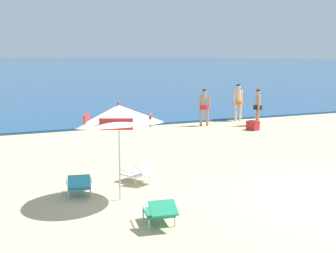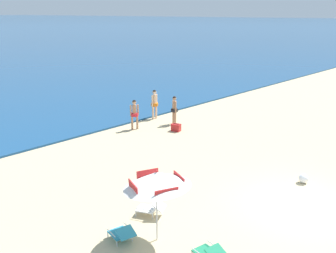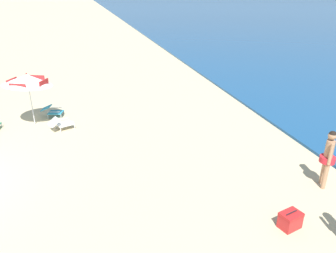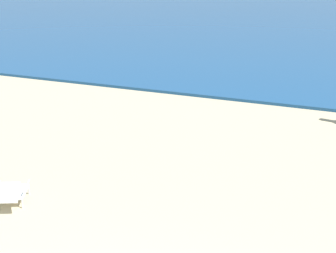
% 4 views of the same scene
% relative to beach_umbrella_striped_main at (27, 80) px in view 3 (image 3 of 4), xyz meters
% --- Properties ---
extents(beach_umbrella_striped_main, '(2.38, 2.40, 2.20)m').
position_rel_beach_umbrella_striped_main_xyz_m(beach_umbrella_striped_main, '(0.00, 0.00, 0.00)').
color(beach_umbrella_striped_main, silver).
rests_on(beach_umbrella_striped_main, ground).
extents(lounge_chair_under_umbrella, '(0.70, 0.97, 0.51)m').
position_rel_beach_umbrella_striped_main_xyz_m(lounge_chair_under_umbrella, '(-0.76, 0.66, -1.62)').
color(lounge_chair_under_umbrella, teal).
rests_on(lounge_chair_under_umbrella, ground).
extents(lounge_chair_beside_umbrella, '(0.87, 1.03, 0.53)m').
position_rel_beach_umbrella_striped_main_xyz_m(lounge_chair_beside_umbrella, '(0.85, 1.13, -1.62)').
color(lounge_chair_beside_umbrella, white).
rests_on(lounge_chair_beside_umbrella, ground).
extents(person_standing_near_shore, '(0.45, 0.41, 1.68)m').
position_rel_beach_umbrella_striped_main_xyz_m(person_standing_near_shore, '(6.82, 8.56, -0.92)').
color(person_standing_near_shore, tan).
rests_on(person_standing_near_shore, ground).
extents(cooler_box, '(0.47, 0.57, 0.43)m').
position_rel_beach_umbrella_striped_main_xyz_m(cooler_box, '(8.15, 6.64, -1.69)').
color(cooler_box, red).
rests_on(cooler_box, ground).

